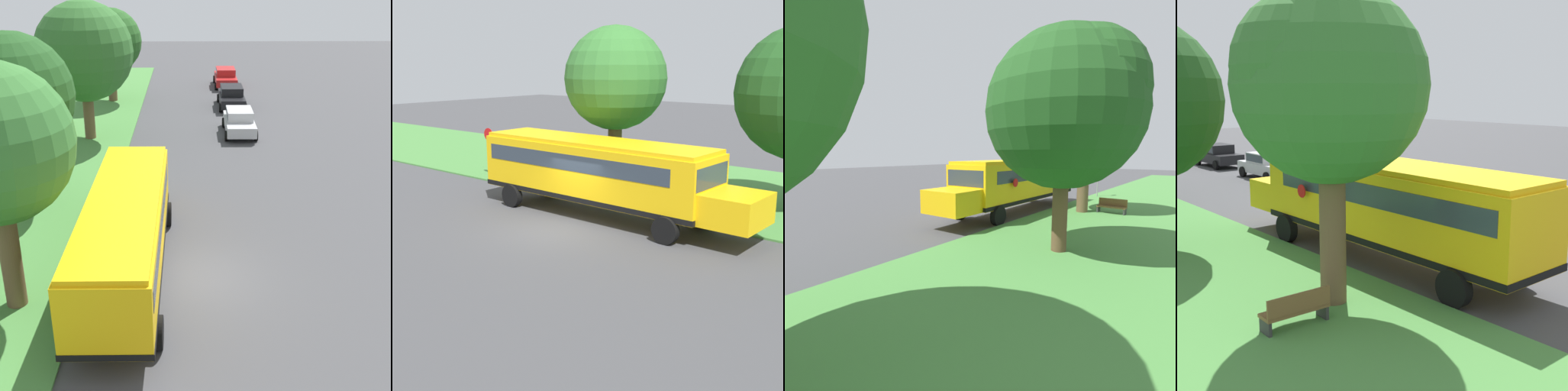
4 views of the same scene
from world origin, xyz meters
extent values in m
plane|color=#424244|center=(0.00, 0.00, 0.00)|extent=(120.00, 120.00, 0.00)
cube|color=yellow|center=(-2.57, -0.09, 1.90)|extent=(2.50, 10.50, 2.20)
cube|color=yellow|center=(-2.57, 6.11, 1.35)|extent=(2.20, 1.90, 1.10)
cube|color=yellow|center=(-2.57, -0.09, 3.08)|extent=(2.35, 10.29, 0.16)
cube|color=black|center=(-2.57, -0.09, 0.92)|extent=(2.54, 10.54, 0.20)
cube|color=#2D3842|center=(-2.57, -0.39, 2.36)|extent=(2.53, 9.24, 0.64)
cube|color=#2D3842|center=(-2.57, 5.11, 2.36)|extent=(2.25, 0.12, 0.80)
cylinder|color=red|center=(-4.00, 2.80, 2.05)|extent=(0.03, 0.44, 0.44)
cylinder|color=black|center=(-3.82, 4.11, 0.50)|extent=(0.30, 1.00, 1.00)
cylinder|color=black|center=(-1.32, 4.11, 0.50)|extent=(0.30, 1.00, 1.00)
cylinder|color=black|center=(-3.82, -3.76, 0.50)|extent=(0.30, 1.00, 1.00)
cylinder|color=black|center=(-1.32, -3.76, 0.50)|extent=(0.30, 1.00, 1.00)
cube|color=#B7B7BC|center=(2.80, 17.15, 0.64)|extent=(1.80, 4.40, 0.64)
cube|color=#B7B7BC|center=(2.80, 17.30, 1.26)|extent=(1.60, 2.20, 0.60)
cube|color=#2D3842|center=(2.80, 17.30, 1.28)|extent=(1.62, 2.02, 0.45)
cylinder|color=black|center=(3.70, 15.65, 0.32)|extent=(0.22, 0.64, 0.64)
cylinder|color=black|center=(1.90, 15.65, 0.32)|extent=(0.22, 0.64, 0.64)
cylinder|color=black|center=(3.70, 18.64, 0.32)|extent=(0.22, 0.64, 0.64)
cylinder|color=black|center=(1.90, 18.64, 0.32)|extent=(0.22, 0.64, 0.64)
cube|color=black|center=(2.80, 24.06, 0.64)|extent=(1.80, 4.40, 0.64)
cube|color=black|center=(2.80, 24.21, 1.26)|extent=(1.60, 2.20, 0.60)
cube|color=#2D3842|center=(2.80, 24.21, 1.28)|extent=(1.62, 2.02, 0.45)
cylinder|color=black|center=(3.70, 22.56, 0.32)|extent=(0.22, 0.64, 0.64)
cylinder|color=black|center=(1.90, 22.56, 0.32)|extent=(0.22, 0.64, 0.64)
cylinder|color=black|center=(3.70, 25.55, 0.32)|extent=(0.22, 0.64, 0.64)
cylinder|color=black|center=(1.90, 25.55, 0.32)|extent=(0.22, 0.64, 0.64)
cube|color=#B21E1E|center=(2.80, 31.37, 0.64)|extent=(1.80, 4.40, 0.64)
cube|color=#B21E1E|center=(2.80, 31.52, 1.26)|extent=(1.60, 2.20, 0.60)
cube|color=#2D3842|center=(2.80, 31.52, 1.28)|extent=(1.62, 2.02, 0.45)
cylinder|color=black|center=(3.70, 29.87, 0.32)|extent=(0.22, 0.64, 0.64)
cylinder|color=black|center=(3.70, 32.87, 0.32)|extent=(0.22, 0.64, 0.64)
cylinder|color=brown|center=(-5.98, -1.65, 1.85)|extent=(0.66, 0.66, 3.71)
sphere|color=#33702D|center=(-5.98, -1.65, 5.48)|extent=(4.71, 4.71, 4.71)
sphere|color=#33702D|center=(-6.70, -1.64, 5.87)|extent=(3.33, 3.33, 3.33)
cube|color=brown|center=(-7.51, -2.25, 0.45)|extent=(1.62, 0.55, 0.08)
cube|color=brown|center=(-7.51, -2.47, 0.70)|extent=(1.60, 0.11, 0.44)
cube|color=#333333|center=(-6.77, -2.28, 0.23)|extent=(0.10, 0.45, 0.45)
cube|color=#333333|center=(-8.25, -2.23, 0.23)|extent=(0.10, 0.45, 0.45)
camera|label=1|loc=(-0.39, -16.46, 10.30)|focal=50.00mm
camera|label=2|loc=(14.33, 13.66, 6.27)|focal=50.00mm
camera|label=3|loc=(-12.15, 16.37, 3.56)|focal=28.00mm
camera|label=4|loc=(-13.66, -12.24, 5.36)|focal=50.00mm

